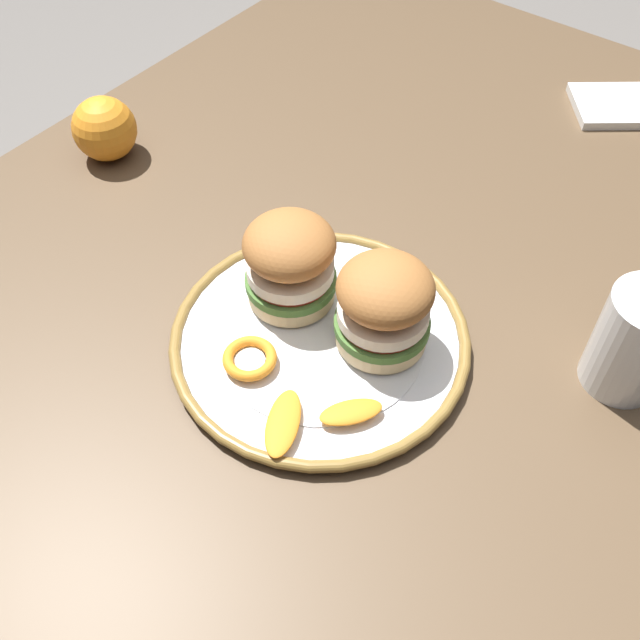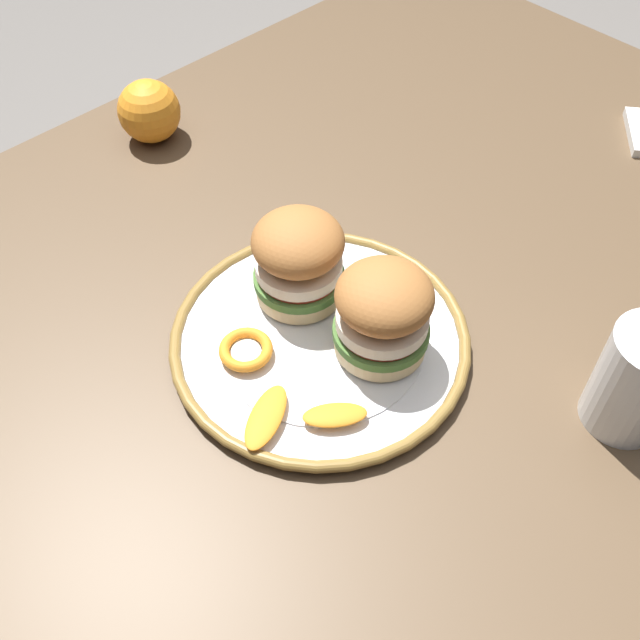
# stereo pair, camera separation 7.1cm
# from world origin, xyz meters

# --- Properties ---
(ground_plane) EXTENTS (8.00, 8.00, 0.00)m
(ground_plane) POSITION_xyz_m (0.00, 0.00, 0.00)
(ground_plane) COLOR slate
(dining_table) EXTENTS (1.37, 0.96, 0.72)m
(dining_table) POSITION_xyz_m (0.00, 0.00, 0.63)
(dining_table) COLOR brown
(dining_table) RESTS_ON ground
(dinner_plate) EXTENTS (0.31, 0.31, 0.02)m
(dinner_plate) POSITION_xyz_m (0.06, 0.04, 0.73)
(dinner_plate) COLOR white
(dinner_plate) RESTS_ON dining_table
(sandwich_half_left) EXTENTS (0.10, 0.10, 0.10)m
(sandwich_half_left) POSITION_xyz_m (0.04, -0.02, 0.79)
(sandwich_half_left) COLOR beige
(sandwich_half_left) RESTS_ON dinner_plate
(sandwich_half_right) EXTENTS (0.11, 0.11, 0.10)m
(sandwich_half_right) POSITION_xyz_m (0.03, 0.09, 0.79)
(sandwich_half_right) COLOR beige
(sandwich_half_right) RESTS_ON dinner_plate
(orange_peel_curled) EXTENTS (0.07, 0.07, 0.01)m
(orange_peel_curled) POSITION_xyz_m (0.13, 0.01, 0.74)
(orange_peel_curled) COLOR orange
(orange_peel_curled) RESTS_ON dinner_plate
(orange_peel_strip_long) EXTENTS (0.06, 0.06, 0.01)m
(orange_peel_strip_long) POSITION_xyz_m (0.12, 0.12, 0.74)
(orange_peel_strip_long) COLOR orange
(orange_peel_strip_long) RESTS_ON dinner_plate
(orange_peel_strip_short) EXTENTS (0.08, 0.06, 0.01)m
(orange_peel_strip_short) POSITION_xyz_m (0.17, 0.08, 0.74)
(orange_peel_strip_short) COLOR orange
(orange_peel_strip_short) RESTS_ON dinner_plate
(drinking_glass) EXTENTS (0.08, 0.08, 0.11)m
(drinking_glass) POSITION_xyz_m (-0.09, 0.30, 0.77)
(drinking_glass) COLOR white
(drinking_glass) RESTS_ON dining_table
(whole_orange) EXTENTS (0.08, 0.08, 0.08)m
(whole_orange) POSITION_xyz_m (-0.02, -0.37, 0.76)
(whole_orange) COLOR orange
(whole_orange) RESTS_ON dining_table
(folded_napkin) EXTENTS (0.15, 0.16, 0.01)m
(folded_napkin) POSITION_xyz_m (-0.52, 0.12, 0.72)
(folded_napkin) COLOR white
(folded_napkin) RESTS_ON dining_table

